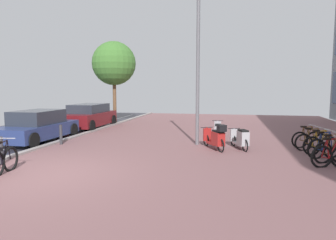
{
  "coord_description": "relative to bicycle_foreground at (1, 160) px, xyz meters",
  "views": [
    {
      "loc": [
        4.81,
        -7.13,
        2.33
      ],
      "look_at": [
        2.73,
        2.87,
        1.24
      ],
      "focal_mm": 32.44,
      "sensor_mm": 36.0,
      "label": 1
    }
  ],
  "objects": [
    {
      "name": "bollard_far",
      "position": [
        -0.8,
        4.29,
        0.02
      ],
      "size": [
        0.12,
        0.12,
        0.81
      ],
      "color": "#38383D",
      "rests_on": "ground"
    },
    {
      "name": "scooter_near",
      "position": [
        5.5,
        6.85,
        0.0
      ],
      "size": [
        0.52,
        1.87,
        0.8
      ],
      "color": "black",
      "rests_on": "ground"
    },
    {
      "name": "lamp_post",
      "position": [
        4.72,
        5.38,
        3.19
      ],
      "size": [
        0.2,
        0.52,
        6.5
      ],
      "color": "slate",
      "rests_on": "ground"
    },
    {
      "name": "scooter_far",
      "position": [
        5.53,
        4.44,
        0.07
      ],
      "size": [
        1.05,
        1.64,
        1.03
      ],
      "color": "black",
      "rests_on": "ground"
    },
    {
      "name": "ground",
      "position": [
        2.67,
        0.19,
        -0.41
      ],
      "size": [
        21.0,
        40.0,
        0.13
      ],
      "color": "#2A2931"
    },
    {
      "name": "parked_car_far",
      "position": [
        -2.12,
        9.51,
        0.28
      ],
      "size": [
        1.96,
        4.08,
        1.39
      ],
      "color": "maroon",
      "rests_on": "ground"
    },
    {
      "name": "parked_car_near",
      "position": [
        -2.26,
        4.85,
        0.24
      ],
      "size": [
        1.9,
        4.09,
        1.35
      ],
      "color": "navy",
      "rests_on": "ground"
    },
    {
      "name": "street_tree",
      "position": [
        -1.54,
        12.11,
        3.53
      ],
      "size": [
        2.86,
        2.86,
        5.36
      ],
      "color": "brown",
      "rests_on": "ground"
    },
    {
      "name": "bicycle_foreground",
      "position": [
        0.0,
        0.0,
        0.0
      ],
      "size": [
        0.6,
        1.35,
        1.09
      ],
      "color": "black",
      "rests_on": "ground"
    },
    {
      "name": "bicycle_rack_04",
      "position": [
        9.04,
        5.01,
        -0.06
      ],
      "size": [
        1.3,
        0.48,
        0.93
      ],
      "color": "black",
      "rests_on": "ground"
    },
    {
      "name": "bicycle_rack_01",
      "position": [
        9.17,
        3.21,
        -0.05
      ],
      "size": [
        1.24,
        0.64,
        0.98
      ],
      "color": "black",
      "rests_on": "ground"
    },
    {
      "name": "bicycle_rack_05",
      "position": [
        8.99,
        5.61,
        -0.06
      ],
      "size": [
        1.22,
        0.48,
        0.93
      ],
      "color": "black",
      "rests_on": "ground"
    },
    {
      "name": "bicycle_rack_03",
      "position": [
        9.16,
        4.41,
        -0.06
      ],
      "size": [
        1.26,
        0.5,
        0.94
      ],
      "color": "black",
      "rests_on": "ground"
    },
    {
      "name": "bicycle_rack_02",
      "position": [
        9.12,
        3.81,
        -0.05
      ],
      "size": [
        1.23,
        0.63,
        0.97
      ],
      "color": "black",
      "rests_on": "ground"
    },
    {
      "name": "bicycle_rack_00",
      "position": [
        8.98,
        2.61,
        -0.05
      ],
      "size": [
        1.27,
        0.54,
        0.95
      ],
      "color": "black",
      "rests_on": "ground"
    },
    {
      "name": "scooter_mid",
      "position": [
        6.45,
        4.75,
        0.02
      ],
      "size": [
        0.81,
        1.56,
        0.8
      ],
      "color": "black",
      "rests_on": "ground"
    },
    {
      "name": "bollard_near",
      "position": [
        -0.8,
        0.95,
        0.03
      ],
      "size": [
        0.12,
        0.12,
        0.85
      ],
      "color": "#38383D",
      "rests_on": "ground"
    }
  ]
}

